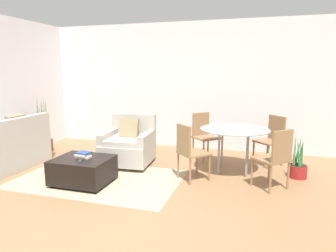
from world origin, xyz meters
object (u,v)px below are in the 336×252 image
dining_table (235,133)px  dining_chair_far_left (204,133)px  armchair (128,145)px  ottoman (83,170)px  book_stack (83,155)px  dining_chair_far_right (272,137)px  potted_plant (43,139)px  dining_chair_near_left (189,149)px  dining_chair_near_right (276,155)px  tv_remote_primary (80,161)px  potted_plant_small (298,166)px

dining_table → dining_chair_far_left: bearing=135.0°
armchair → ottoman: 1.15m
book_stack → dining_chair_far_right: bearing=33.3°
potted_plant → dining_chair_far_left: bearing=8.2°
dining_chair_near_left → potted_plant: bearing=166.9°
dining_table → potted_plant: bearing=177.9°
ottoman → potted_plant: potted_plant is taller
dining_chair_near_right → dining_chair_far_right: same height
tv_remote_primary → dining_chair_near_left: bearing=26.5°
dining_chair_far_left → potted_plant_small: (1.67, -0.64, -0.33)m
book_stack → potted_plant: 2.30m
dining_chair_far_left → armchair: bearing=-149.1°
dining_chair_far_left → dining_chair_far_right: size_ratio=1.00×
armchair → dining_chair_near_right: (2.54, -0.52, 0.17)m
tv_remote_primary → ottoman: bearing=110.5°
dining_chair_near_right → dining_chair_far_right: 1.27m
potted_plant → book_stack: bearing=-36.0°
dining_chair_far_right → dining_chair_far_left: bearing=180.0°
dining_chair_near_left → ottoman: bearing=-158.7°
book_stack → dining_chair_near_right: (2.80, 0.56, 0.07)m
dining_chair_near_left → dining_chair_near_right: same height
potted_plant → dining_chair_near_right: potted_plant is taller
potted_plant → dining_chair_near_left: (3.38, -0.79, 0.25)m
armchair → dining_chair_near_left: size_ratio=1.03×
dining_chair_far_left → potted_plant_small: dining_chair_far_left is taller
dining_table → potted_plant_small: 1.14m
armchair → dining_chair_near_right: size_ratio=1.03×
potted_plant → ottoman: bearing=-36.7°
book_stack → dining_chair_far_left: (1.53, 1.84, 0.07)m
armchair → dining_chair_far_left: (1.26, 0.76, 0.17)m
dining_chair_far_right → book_stack: bearing=-146.7°
dining_chair_near_left → dining_chair_far_right: same height
ottoman → book_stack: book_stack is taller
dining_chair_far_right → potted_plant_small: size_ratio=1.23×
dining_chair_far_left → dining_chair_near_left: bearing=-90.0°
dining_chair_far_right → tv_remote_primary: bearing=-143.8°
armchair → potted_plant: size_ratio=0.73×
armchair → potted_plant_small: armchair is taller
dining_chair_near_right → book_stack: bearing=-168.6°
dining_table → ottoman: bearing=-150.3°
dining_table → dining_chair_near_left: bearing=-135.0°
armchair → tv_remote_primary: armchair is taller
tv_remote_primary → dining_chair_near_right: size_ratio=0.17×
dining_chair_far_right → potted_plant: bearing=-174.0°
ottoman → tv_remote_primary: bearing=-69.5°
dining_chair_far_left → dining_chair_far_right: bearing=0.0°
ottoman → dining_chair_far_right: 3.38m
armchair → dining_chair_near_left: bearing=-22.2°
tv_remote_primary → dining_table: bearing=33.0°
dining_chair_near_left → armchair: bearing=157.8°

